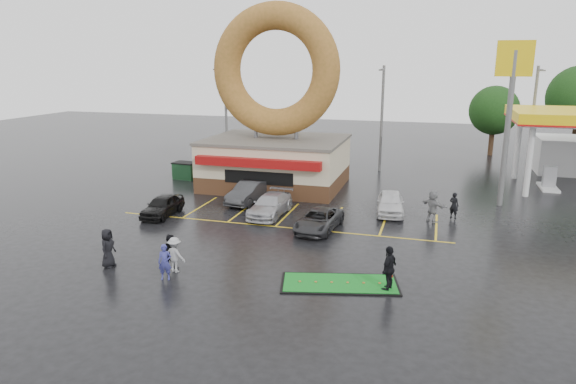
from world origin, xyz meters
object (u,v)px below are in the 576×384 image
(person_cameraman, at_px, (389,269))
(putting_green, at_px, (340,283))
(streetlight_mid, at_px, (382,116))
(car_dgrey, at_px, (249,192))
(person_blue, at_px, (165,262))
(car_grey, at_px, (319,220))
(streetlight_left, at_px, (226,113))
(streetlight_right, at_px, (533,119))
(car_black, at_px, (162,206))
(donut_shop, at_px, (276,128))
(dumpster, at_px, (185,171))
(shell_sign, at_px, (511,93))
(car_white, at_px, (390,203))
(car_silver, at_px, (270,205))

(person_cameraman, distance_m, putting_green, 2.27)
(streetlight_mid, bearing_deg, car_dgrey, -119.35)
(person_blue, height_order, person_cameraman, person_cameraman)
(car_dgrey, relative_size, car_grey, 1.02)
(person_cameraman, bearing_deg, streetlight_left, -124.69)
(streetlight_right, height_order, car_black, streetlight_right)
(donut_shop, relative_size, car_grey, 3.16)
(person_cameraman, bearing_deg, person_blue, -61.42)
(donut_shop, bearing_deg, person_cameraman, -58.27)
(streetlight_right, height_order, putting_green, streetlight_right)
(car_dgrey, bearing_deg, streetlight_right, 43.54)
(dumpster, bearing_deg, car_dgrey, -29.43)
(car_dgrey, bearing_deg, donut_shop, 94.09)
(shell_sign, xyz_separation_m, car_white, (-6.86, -4.00, -6.68))
(person_cameraman, bearing_deg, streetlight_mid, -153.60)
(car_dgrey, relative_size, car_silver, 0.96)
(streetlight_mid, height_order, car_white, streetlight_mid)
(car_dgrey, bearing_deg, streetlight_mid, 68.25)
(streetlight_right, bearing_deg, donut_shop, -154.79)
(car_dgrey, xyz_separation_m, person_blue, (0.94, -12.97, 0.09))
(person_blue, relative_size, putting_green, 0.30)
(car_silver, xyz_separation_m, car_white, (7.13, 2.50, 0.04))
(car_grey, bearing_deg, car_white, 57.44)
(streetlight_left, xyz_separation_m, putting_green, (15.09, -23.34, -4.74))
(streetlight_right, bearing_deg, car_black, -141.77)
(car_silver, height_order, car_grey, car_silver)
(car_silver, distance_m, car_white, 7.56)
(donut_shop, height_order, car_dgrey, donut_shop)
(car_dgrey, relative_size, car_white, 1.05)
(shell_sign, height_order, car_white, shell_sign)
(car_black, distance_m, car_dgrey, 6.01)
(streetlight_left, relative_size, car_white, 2.18)
(car_black, height_order, dumpster, dumpster)
(streetlight_mid, bearing_deg, car_white, -80.59)
(car_black, xyz_separation_m, car_silver, (6.39, 2.00, 0.01))
(car_grey, bearing_deg, dumpster, 149.91)
(streetlight_right, distance_m, putting_green, 27.99)
(car_white, xyz_separation_m, person_cameraman, (1.01, -11.45, 0.28))
(putting_green, bearing_deg, streetlight_mid, 92.56)
(car_black, xyz_separation_m, dumpster, (-3.46, 9.75, 0.00))
(streetlight_mid, height_order, putting_green, streetlight_mid)
(streetlight_mid, relative_size, car_dgrey, 2.07)
(person_blue, bearing_deg, person_cameraman, -7.36)
(person_blue, bearing_deg, dumpster, 97.91)
(streetlight_left, relative_size, car_black, 2.37)
(donut_shop, distance_m, streetlight_mid, 10.59)
(donut_shop, xyz_separation_m, streetlight_right, (19.00, 8.95, 0.32))
(shell_sign, distance_m, car_dgrey, 18.09)
(car_silver, bearing_deg, car_white, 21.74)
(streetlight_mid, relative_size, person_blue, 5.58)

